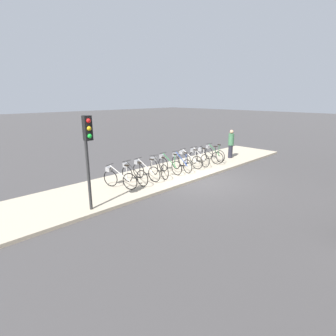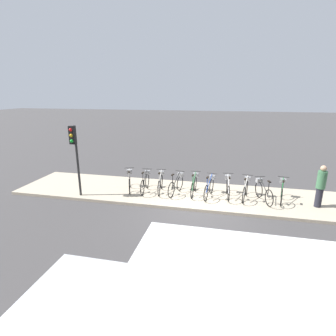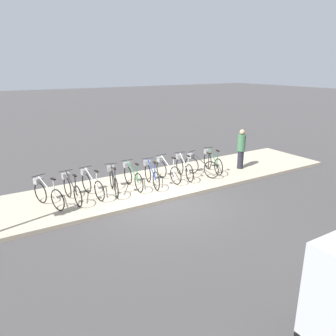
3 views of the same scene
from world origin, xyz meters
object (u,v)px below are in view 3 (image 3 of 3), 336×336
object	(u,v)px
parked_bicycle_3	(113,180)
parked_bicycle_7	(184,167)
parked_bicycle_0	(47,193)
parked_bicycle_1	(71,188)
parked_bicycle_4	(132,176)
pedestrian	(241,148)
parked_bicycle_2	(91,184)
parked_bicycle_6	(167,169)
parked_bicycle_9	(212,161)
parked_bicycle_8	(199,165)
parked_bicycle_5	(151,174)

from	to	relation	value
parked_bicycle_3	parked_bicycle_7	size ratio (longest dim) A/B	0.99
parked_bicycle_0	parked_bicycle_1	distance (m)	0.77
parked_bicycle_0	parked_bicycle_4	distance (m)	3.03
parked_bicycle_7	pedestrian	size ratio (longest dim) A/B	0.96
parked_bicycle_1	parked_bicycle_0	bearing A→B (deg)	-179.21
parked_bicycle_3	pedestrian	xyz separation A→B (m)	(5.79, -0.24, 0.46)
parked_bicycle_1	parked_bicycle_2	bearing A→B (deg)	5.92
parked_bicycle_2	parked_bicycle_6	size ratio (longest dim) A/B	1.00
parked_bicycle_0	parked_bicycle_6	bearing A→B (deg)	1.40
parked_bicycle_1	parked_bicycle_9	size ratio (longest dim) A/B	1.01
parked_bicycle_6	parked_bicycle_9	bearing A→B (deg)	-0.23
pedestrian	parked_bicycle_2	bearing A→B (deg)	177.32
parked_bicycle_0	parked_bicycle_9	size ratio (longest dim) A/B	0.96
parked_bicycle_0	parked_bicycle_6	size ratio (longest dim) A/B	0.95
parked_bicycle_0	pedestrian	distance (m)	8.04
parked_bicycle_4	parked_bicycle_2	bearing A→B (deg)	-178.67
parked_bicycle_3	parked_bicycle_4	bearing A→B (deg)	7.77
parked_bicycle_2	parked_bicycle_9	world-z (taller)	same
parked_bicycle_6	parked_bicycle_9	xyz separation A→B (m)	(2.21, -0.01, 0.00)
parked_bicycle_4	parked_bicycle_1	bearing A→B (deg)	-177.23
parked_bicycle_0	parked_bicycle_3	bearing A→B (deg)	0.33
pedestrian	parked_bicycle_6	bearing A→B (deg)	174.60
parked_bicycle_0	parked_bicycle_1	size ratio (longest dim) A/B	0.95
pedestrian	parked_bicycle_8	bearing A→B (deg)	175.47
parked_bicycle_5	parked_bicycle_6	world-z (taller)	same
parked_bicycle_3	parked_bicycle_5	world-z (taller)	same
parked_bicycle_2	parked_bicycle_8	bearing A→B (deg)	-1.82
parked_bicycle_1	parked_bicycle_2	world-z (taller)	same
parked_bicycle_1	parked_bicycle_6	xyz separation A→B (m)	(3.73, 0.10, 0.00)
parked_bicycle_4	parked_bicycle_9	bearing A→B (deg)	-0.29
parked_bicycle_5	parked_bicycle_1	bearing A→B (deg)	178.90
parked_bicycle_1	parked_bicycle_6	size ratio (longest dim) A/B	1.00
parked_bicycle_0	parked_bicycle_6	xyz separation A→B (m)	(4.51, 0.11, 0.00)
parked_bicycle_0	parked_bicycle_8	distance (m)	5.94
parked_bicycle_0	parked_bicycle_4	size ratio (longest dim) A/B	0.95
parked_bicycle_2	parked_bicycle_9	size ratio (longest dim) A/B	1.01
parked_bicycle_8	parked_bicycle_4	bearing A→B (deg)	176.52
parked_bicycle_7	parked_bicycle_4	bearing A→B (deg)	178.41
parked_bicycle_0	parked_bicycle_3	distance (m)	2.24
parked_bicycle_6	parked_bicycle_8	xyz separation A→B (m)	(1.43, -0.17, 0.00)
parked_bicycle_2	parked_bicycle_1	bearing A→B (deg)	-174.08
parked_bicycle_9	parked_bicycle_8	bearing A→B (deg)	-168.43
parked_bicycle_4	parked_bicycle_9	world-z (taller)	same
parked_bicycle_1	parked_bicycle_9	world-z (taller)	same
pedestrian	parked_bicycle_3	bearing A→B (deg)	177.66
parked_bicycle_0	parked_bicycle_4	bearing A→B (deg)	2.26
parked_bicycle_1	parked_bicycle_8	xyz separation A→B (m)	(5.17, -0.07, 0.00)
parked_bicycle_4	parked_bicycle_8	size ratio (longest dim) A/B	1.04
parked_bicycle_7	parked_bicycle_8	xyz separation A→B (m)	(0.69, -0.12, 0.00)
parked_bicycle_8	parked_bicycle_9	world-z (taller)	same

